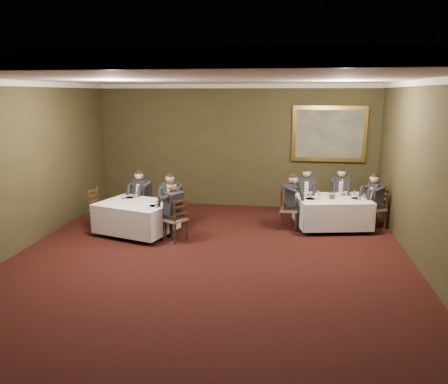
% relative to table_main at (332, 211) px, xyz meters
% --- Properties ---
extents(ground, '(10.00, 10.00, 0.00)m').
position_rel_table_main_xyz_m(ground, '(-2.60, -3.09, -0.45)').
color(ground, black).
rests_on(ground, ground).
extents(ceiling, '(8.00, 10.00, 0.10)m').
position_rel_table_main_xyz_m(ceiling, '(-2.60, -3.09, 3.05)').
color(ceiling, silver).
rests_on(ceiling, back_wall).
extents(back_wall, '(8.00, 0.10, 3.50)m').
position_rel_table_main_xyz_m(back_wall, '(-2.60, 1.91, 1.30)').
color(back_wall, '#37331B').
rests_on(back_wall, ground).
extents(front_wall, '(8.00, 0.10, 3.50)m').
position_rel_table_main_xyz_m(front_wall, '(-2.60, -8.09, 1.30)').
color(front_wall, '#37331B').
rests_on(front_wall, ground).
extents(right_wall, '(0.10, 10.00, 3.50)m').
position_rel_table_main_xyz_m(right_wall, '(1.40, -3.09, 1.30)').
color(right_wall, '#37331B').
rests_on(right_wall, ground).
extents(crown_molding, '(8.00, 10.00, 0.12)m').
position_rel_table_main_xyz_m(crown_molding, '(-2.60, -3.09, 2.99)').
color(crown_molding, white).
rests_on(crown_molding, back_wall).
extents(table_main, '(1.92, 1.60, 0.67)m').
position_rel_table_main_xyz_m(table_main, '(0.00, 0.00, 0.00)').
color(table_main, black).
rests_on(table_main, ground).
extents(table_second, '(1.98, 1.71, 0.67)m').
position_rel_table_main_xyz_m(table_second, '(-4.57, -1.13, -0.00)').
color(table_second, black).
rests_on(table_second, ground).
extents(chair_main_backleft, '(0.46, 0.45, 1.00)m').
position_rel_table_main_xyz_m(chair_main_backleft, '(-0.62, 0.77, -0.17)').
color(chair_main_backleft, olive).
rests_on(chair_main_backleft, ground).
extents(diner_main_backleft, '(0.44, 0.50, 1.35)m').
position_rel_table_main_xyz_m(diner_main_backleft, '(-0.61, 0.76, 0.06)').
color(diner_main_backleft, black).
rests_on(diner_main_backleft, chair_main_backleft).
extents(chair_main_backright, '(0.46, 0.44, 1.00)m').
position_rel_table_main_xyz_m(chair_main_backright, '(0.28, 0.95, -0.17)').
color(chair_main_backright, olive).
rests_on(chair_main_backright, ground).
extents(diner_main_backright, '(0.43, 0.50, 1.35)m').
position_rel_table_main_xyz_m(diner_main_backright, '(0.28, 0.93, 0.06)').
color(diner_main_backright, black).
rests_on(diner_main_backright, chair_main_backright).
extents(chair_main_endleft, '(0.43, 0.45, 1.00)m').
position_rel_table_main_xyz_m(chair_main_endleft, '(-1.06, -0.21, -0.17)').
color(chair_main_endleft, olive).
rests_on(chair_main_endleft, ground).
extents(diner_main_endleft, '(0.49, 0.43, 1.35)m').
position_rel_table_main_xyz_m(diner_main_endleft, '(-1.05, -0.21, 0.06)').
color(diner_main_endleft, black).
rests_on(diner_main_endleft, chair_main_endleft).
extents(chair_main_endright, '(0.56, 0.57, 1.00)m').
position_rel_table_main_xyz_m(chair_main_endright, '(1.06, 0.21, -0.17)').
color(chair_main_endright, olive).
rests_on(chair_main_endright, ground).
extents(diner_main_endright, '(0.60, 0.55, 1.35)m').
position_rel_table_main_xyz_m(diner_main_endright, '(1.05, 0.21, 0.06)').
color(diner_main_endright, black).
rests_on(diner_main_endright, chair_main_endright).
extents(chair_sec_backleft, '(0.56, 0.55, 1.00)m').
position_rel_table_main_xyz_m(chair_sec_backleft, '(-4.74, -0.18, -0.17)').
color(chair_sec_backleft, olive).
rests_on(chair_sec_backleft, ground).
extents(diner_sec_backleft, '(0.54, 0.59, 1.35)m').
position_rel_table_main_xyz_m(diner_sec_backleft, '(-4.75, -0.19, 0.06)').
color(diner_sec_backleft, black).
rests_on(diner_sec_backleft, chair_sec_backleft).
extents(chair_sec_backright, '(0.51, 0.50, 1.00)m').
position_rel_table_main_xyz_m(chair_sec_backright, '(-3.89, -0.44, -0.17)').
color(chair_sec_backright, olive).
rests_on(chair_sec_backright, ground).
extents(diner_sec_backright, '(0.49, 0.55, 1.35)m').
position_rel_table_main_xyz_m(diner_sec_backright, '(-3.89, -0.45, 0.06)').
color(diner_sec_backright, black).
rests_on(diner_sec_backright, chair_sec_backright).
extents(chair_sec_endright, '(0.59, 0.59, 1.00)m').
position_rel_table_main_xyz_m(chair_sec_endright, '(-3.55, -1.44, -0.17)').
color(chair_sec_endright, olive).
rests_on(chair_sec_endright, ground).
extents(diner_sec_endright, '(0.62, 0.59, 1.35)m').
position_rel_table_main_xyz_m(diner_sec_endright, '(-3.56, -1.44, 0.06)').
color(diner_sec_endright, black).
rests_on(diner_sec_endright, chair_sec_endright).
extents(chair_sec_endleft, '(0.47, 0.49, 1.00)m').
position_rel_table_main_xyz_m(chair_sec_endleft, '(-5.58, -0.83, -0.17)').
color(chair_sec_endleft, olive).
rests_on(chair_sec_endleft, ground).
extents(centerpiece, '(0.25, 0.22, 0.25)m').
position_rel_table_main_xyz_m(centerpiece, '(-0.02, -0.10, 0.44)').
color(centerpiece, '#2D5926').
rests_on(centerpiece, table_main).
extents(candlestick, '(0.07, 0.07, 0.46)m').
position_rel_table_main_xyz_m(candlestick, '(0.22, 0.11, 0.49)').
color(candlestick, '#AA8D34').
rests_on(candlestick, table_main).
extents(place_setting_table_main, '(0.33, 0.31, 0.14)m').
position_rel_table_main_xyz_m(place_setting_table_main, '(-0.46, 0.29, 0.35)').
color(place_setting_table_main, white).
rests_on(place_setting_table_main, table_main).
extents(place_setting_table_second, '(0.33, 0.31, 0.14)m').
position_rel_table_main_xyz_m(place_setting_table_second, '(-4.84, -0.64, 0.35)').
color(place_setting_table_second, white).
rests_on(place_setting_table_second, table_second).
extents(painting, '(2.02, 0.09, 1.53)m').
position_rel_table_main_xyz_m(painting, '(0.00, 1.85, 1.69)').
color(painting, gold).
rests_on(painting, back_wall).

